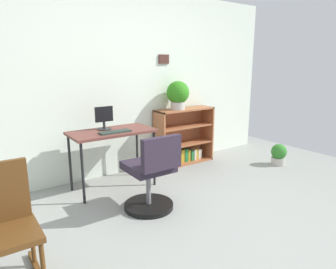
{
  "coord_description": "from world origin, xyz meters",
  "views": [
    {
      "loc": [
        -1.83,
        -1.6,
        1.5
      ],
      "look_at": [
        0.08,
        1.13,
        0.71
      ],
      "focal_mm": 32.44,
      "sensor_mm": 36.0,
      "label": 1
    }
  ],
  "objects_px": {
    "rocking_chair": "(3,226)",
    "potted_plant_floor": "(279,154)",
    "desk": "(112,136)",
    "potted_plant_on_shelf": "(178,94)",
    "office_chair": "(151,178)",
    "bookshelf_low": "(182,139)",
    "keyboard": "(115,132)",
    "monitor": "(104,118)"
  },
  "relations": [
    {
      "from": "desk",
      "to": "office_chair",
      "type": "distance_m",
      "value": 0.83
    },
    {
      "from": "desk",
      "to": "potted_plant_on_shelf",
      "type": "xyz_separation_m",
      "value": [
        1.16,
        0.25,
        0.41
      ]
    },
    {
      "from": "desk",
      "to": "potted_plant_on_shelf",
      "type": "distance_m",
      "value": 1.25
    },
    {
      "from": "monitor",
      "to": "potted_plant_floor",
      "type": "xyz_separation_m",
      "value": [
        2.45,
        -0.73,
        -0.69
      ]
    },
    {
      "from": "desk",
      "to": "rocking_chair",
      "type": "relative_size",
      "value": 1.16
    },
    {
      "from": "office_chair",
      "to": "potted_plant_floor",
      "type": "height_order",
      "value": "office_chair"
    },
    {
      "from": "keyboard",
      "to": "office_chair",
      "type": "xyz_separation_m",
      "value": [
        0.08,
        -0.65,
        -0.37
      ]
    },
    {
      "from": "keyboard",
      "to": "potted_plant_on_shelf",
      "type": "distance_m",
      "value": 1.27
    },
    {
      "from": "bookshelf_low",
      "to": "potted_plant_floor",
      "type": "height_order",
      "value": "bookshelf_low"
    },
    {
      "from": "desk",
      "to": "monitor",
      "type": "xyz_separation_m",
      "value": [
        -0.05,
        0.1,
        0.2
      ]
    },
    {
      "from": "rocking_chair",
      "to": "potted_plant_floor",
      "type": "bearing_deg",
      "value": 7.52
    },
    {
      "from": "monitor",
      "to": "keyboard",
      "type": "xyz_separation_m",
      "value": [
        0.03,
        -0.23,
        -0.13
      ]
    },
    {
      "from": "keyboard",
      "to": "rocking_chair",
      "type": "height_order",
      "value": "rocking_chair"
    },
    {
      "from": "rocking_chair",
      "to": "keyboard",
      "type": "bearing_deg",
      "value": 37.39
    },
    {
      "from": "desk",
      "to": "office_chair",
      "type": "height_order",
      "value": "office_chair"
    },
    {
      "from": "monitor",
      "to": "office_chair",
      "type": "height_order",
      "value": "monitor"
    },
    {
      "from": "monitor",
      "to": "office_chair",
      "type": "distance_m",
      "value": 1.01
    },
    {
      "from": "rocking_chair",
      "to": "bookshelf_low",
      "type": "bearing_deg",
      "value": 28.66
    },
    {
      "from": "rocking_chair",
      "to": "potted_plant_floor",
      "type": "relative_size",
      "value": 2.68
    },
    {
      "from": "monitor",
      "to": "bookshelf_low",
      "type": "bearing_deg",
      "value": 8.5
    },
    {
      "from": "potted_plant_on_shelf",
      "to": "monitor",
      "type": "bearing_deg",
      "value": -173.25
    },
    {
      "from": "office_chair",
      "to": "potted_plant_floor",
      "type": "xyz_separation_m",
      "value": [
        2.34,
        0.14,
        -0.19
      ]
    },
    {
      "from": "office_chair",
      "to": "rocking_chair",
      "type": "distance_m",
      "value": 1.43
    },
    {
      "from": "office_chair",
      "to": "potted_plant_on_shelf",
      "type": "relative_size",
      "value": 2.01
    },
    {
      "from": "desk",
      "to": "potted_plant_floor",
      "type": "xyz_separation_m",
      "value": [
        2.41,
        -0.63,
        -0.49
      ]
    },
    {
      "from": "keyboard",
      "to": "potted_plant_on_shelf",
      "type": "xyz_separation_m",
      "value": [
        1.17,
        0.37,
        0.33
      ]
    },
    {
      "from": "rocking_chair",
      "to": "desk",
      "type": "bearing_deg",
      "value": 40.35
    },
    {
      "from": "desk",
      "to": "keyboard",
      "type": "xyz_separation_m",
      "value": [
        -0.01,
        -0.12,
        0.07
      ]
    },
    {
      "from": "desk",
      "to": "bookshelf_low",
      "type": "height_order",
      "value": "bookshelf_low"
    },
    {
      "from": "bookshelf_low",
      "to": "monitor",
      "type": "bearing_deg",
      "value": -171.5
    },
    {
      "from": "keyboard",
      "to": "bookshelf_low",
      "type": "bearing_deg",
      "value": 18.15
    },
    {
      "from": "rocking_chair",
      "to": "bookshelf_low",
      "type": "height_order",
      "value": "rocking_chair"
    },
    {
      "from": "desk",
      "to": "rocking_chair",
      "type": "bearing_deg",
      "value": -139.65
    },
    {
      "from": "office_chair",
      "to": "rocking_chair",
      "type": "relative_size",
      "value": 0.97
    },
    {
      "from": "potted_plant_on_shelf",
      "to": "desk",
      "type": "bearing_deg",
      "value": -167.99
    },
    {
      "from": "monitor",
      "to": "keyboard",
      "type": "bearing_deg",
      "value": -81.95
    },
    {
      "from": "desk",
      "to": "bookshelf_low",
      "type": "distance_m",
      "value": 1.35
    },
    {
      "from": "desk",
      "to": "potted_plant_on_shelf",
      "type": "height_order",
      "value": "potted_plant_on_shelf"
    },
    {
      "from": "potted_plant_on_shelf",
      "to": "potted_plant_floor",
      "type": "bearing_deg",
      "value": -34.93
    },
    {
      "from": "rocking_chair",
      "to": "potted_plant_on_shelf",
      "type": "height_order",
      "value": "potted_plant_on_shelf"
    },
    {
      "from": "monitor",
      "to": "potted_plant_on_shelf",
      "type": "bearing_deg",
      "value": 6.75
    },
    {
      "from": "desk",
      "to": "rocking_chair",
      "type": "height_order",
      "value": "rocking_chair"
    }
  ]
}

